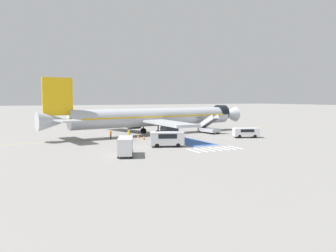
# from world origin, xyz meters

# --- Properties ---
(ground_plane) EXTENTS (600.00, 600.00, 0.00)m
(ground_plane) POSITION_xyz_m (0.00, 0.00, 0.00)
(ground_plane) COLOR gray
(apron_leadline_yellow) EXTENTS (78.80, 10.89, 0.01)m
(apron_leadline_yellow) POSITION_xyz_m (0.72, -0.26, 0.00)
(apron_leadline_yellow) COLOR gold
(apron_leadline_yellow) RESTS_ON ground_plane
(apron_stand_patch_blue) EXTENTS (4.86, 11.76, 0.01)m
(apron_stand_patch_blue) POSITION_xyz_m (0.72, -12.52, 0.00)
(apron_stand_patch_blue) COLOR #2856A8
(apron_stand_patch_blue) RESTS_ON ground_plane
(apron_walkway_bar_0) EXTENTS (0.44, 3.60, 0.01)m
(apron_walkway_bar_0) POSITION_xyz_m (-3.48, -21.49, 0.00)
(apron_walkway_bar_0) COLOR silver
(apron_walkway_bar_0) RESTS_ON ground_plane
(apron_walkway_bar_1) EXTENTS (0.44, 3.60, 0.01)m
(apron_walkway_bar_1) POSITION_xyz_m (-2.28, -21.49, 0.00)
(apron_walkway_bar_1) COLOR silver
(apron_walkway_bar_1) RESTS_ON ground_plane
(apron_walkway_bar_2) EXTENTS (0.44, 3.60, 0.01)m
(apron_walkway_bar_2) POSITION_xyz_m (-1.08, -21.49, 0.00)
(apron_walkway_bar_2) COLOR silver
(apron_walkway_bar_2) RESTS_ON ground_plane
(apron_walkway_bar_3) EXTENTS (0.44, 3.60, 0.01)m
(apron_walkway_bar_3) POSITION_xyz_m (0.12, -21.49, 0.00)
(apron_walkway_bar_3) COLOR silver
(apron_walkway_bar_3) RESTS_ON ground_plane
(apron_walkway_bar_4) EXTENTS (0.44, 3.60, 0.01)m
(apron_walkway_bar_4) POSITION_xyz_m (1.32, -21.49, 0.00)
(apron_walkway_bar_4) COLOR silver
(apron_walkway_bar_4) RESTS_ON ground_plane
(apron_walkway_bar_5) EXTENTS (0.44, 3.60, 0.01)m
(apron_walkway_bar_5) POSITION_xyz_m (2.52, -21.49, 0.00)
(apron_walkway_bar_5) COLOR silver
(apron_walkway_bar_5) RESTS_ON ground_plane
(apron_walkway_bar_6) EXTENTS (0.44, 3.60, 0.01)m
(apron_walkway_bar_6) POSITION_xyz_m (3.72, -21.49, 0.00)
(apron_walkway_bar_6) COLOR silver
(apron_walkway_bar_6) RESTS_ON ground_plane
(airliner) EXTENTS (44.77, 32.24, 10.68)m
(airliner) POSITION_xyz_m (0.06, -0.35, 3.45)
(airliner) COLOR #B7BCC4
(airliner) RESTS_ON ground_plane
(boarding_stairs_forward) EXTENTS (2.83, 5.44, 4.01)m
(boarding_stairs_forward) POSITION_xyz_m (10.98, -3.23, 0.99)
(boarding_stairs_forward) COLOR #ADB2BA
(boarding_stairs_forward) RESTS_ON ground_plane
(fuel_tanker) EXTENTS (8.66, 3.47, 3.48)m
(fuel_tanker) POSITION_xyz_m (-6.65, 23.27, 1.76)
(fuel_tanker) COLOR #38383D
(fuel_tanker) RESTS_ON ground_plane
(service_van_0) EXTENTS (5.35, 3.68, 2.22)m
(service_van_0) POSITION_xyz_m (-5.09, -16.60, 1.33)
(service_van_0) COLOR silver
(service_van_0) RESTS_ON ground_plane
(service_van_1) EXTENTS (3.37, 5.12, 2.34)m
(service_van_1) POSITION_xyz_m (-13.16, -21.25, 1.39)
(service_van_1) COLOR silver
(service_van_1) RESTS_ON ground_plane
(service_van_2) EXTENTS (5.00, 3.55, 1.78)m
(service_van_2) POSITION_xyz_m (12.91, -12.65, 1.09)
(service_van_2) COLOR silver
(service_van_2) RESTS_ON ground_plane
(ground_crew_0) EXTENTS (0.47, 0.46, 1.66)m
(ground_crew_0) POSITION_xyz_m (-10.19, -4.37, 0.95)
(ground_crew_0) COLOR #2D2D33
(ground_crew_0) RESTS_ON ground_plane
(ground_crew_1) EXTENTS (0.48, 0.45, 1.84)m
(ground_crew_1) POSITION_xyz_m (-7.68, -6.82, 1.07)
(ground_crew_1) COLOR #2D2D33
(ground_crew_1) RESTS_ON ground_plane
(traffic_cone_0) EXTENTS (0.55, 0.55, 0.61)m
(traffic_cone_0) POSITION_xyz_m (-5.01, -6.99, 0.31)
(traffic_cone_0) COLOR orange
(traffic_cone_0) RESTS_ON ground_plane
(traffic_cone_1) EXTENTS (0.50, 0.50, 0.56)m
(traffic_cone_1) POSITION_xyz_m (-4.94, -4.24, 0.28)
(traffic_cone_1) COLOR orange
(traffic_cone_1) RESTS_ON ground_plane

